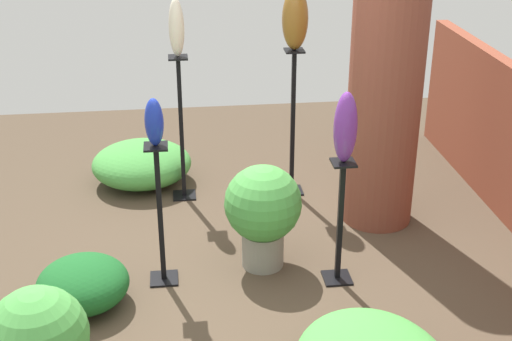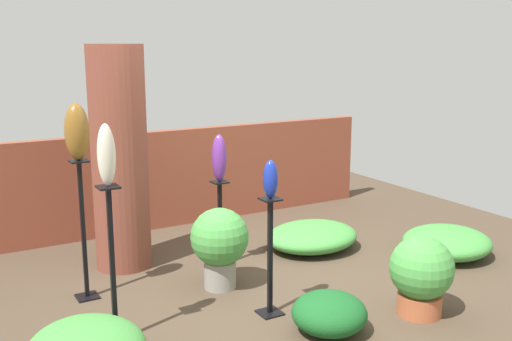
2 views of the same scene
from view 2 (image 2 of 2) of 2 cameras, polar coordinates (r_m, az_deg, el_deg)
name	(u,v)px [view 2 (image 2 of 2)]	position (r m, az deg, el deg)	size (l,w,h in m)	color
ground_plane	(279,291)	(5.87, 2.17, -11.38)	(8.00, 8.00, 0.00)	#4C3D2D
brick_wall_back	(177,178)	(7.78, -7.56, -0.69)	(5.60, 0.12, 1.25)	brown
brick_pillar	(120,159)	(6.32, -12.86, 1.09)	(0.58, 0.58, 2.32)	brown
pedestal_cobalt	(270,262)	(5.23, 1.35, -8.73)	(0.20, 0.20, 1.05)	black
pedestal_violet	(220,228)	(6.34, -3.44, -5.52)	(0.20, 0.20, 0.93)	black
pedestal_bronze	(84,236)	(5.73, -16.10, -6.01)	(0.20, 0.20, 1.31)	black
pedestal_ivory	(113,272)	(4.85, -13.49, -9.40)	(0.20, 0.20, 1.28)	black
art_vase_cobalt	(270,179)	(5.02, 1.39, -0.85)	(0.13, 0.13, 0.33)	#192D9E
art_vase_violet	(219,158)	(6.15, -3.53, 1.19)	(0.15, 0.16, 0.49)	#6B2D8C
art_vase_bronze	(77,132)	(5.51, -16.69, 3.54)	(0.22, 0.22, 0.51)	brown
art_vase_ivory	(106,155)	(4.60, -14.06, 1.44)	(0.14, 0.13, 0.48)	beige
potted_plant_near_pillar	(421,273)	(5.45, 15.47, -9.39)	(0.56, 0.56, 0.71)	#B25B38
potted_plant_front_right	(220,242)	(5.79, -3.48, -6.80)	(0.56, 0.56, 0.79)	gray
foliage_bed_east	(312,236)	(6.95, 5.37, -6.27)	(1.10, 0.90, 0.30)	#479942
foliage_bed_center	(329,313)	(5.07, 6.99, -13.33)	(0.62, 0.62, 0.33)	#195923
foliage_bed_rear	(447,242)	(7.03, 17.72, -6.52)	(1.00, 0.94, 0.32)	#479942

